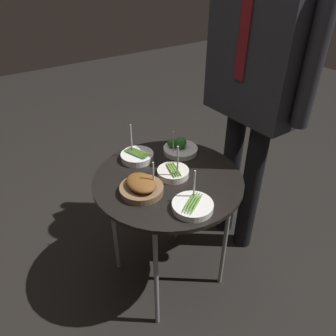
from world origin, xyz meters
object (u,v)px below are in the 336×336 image
(bowl_roast_far_rim, at_px, (142,187))
(bowl_asparagus_front_left, at_px, (137,156))
(bowl_asparagus_near_rim, at_px, (174,173))
(waiter_figure, at_px, (258,68))
(bowl_broccoli_back_right, at_px, (180,148))
(serving_cart, at_px, (168,186))
(bowl_asparagus_back_left, at_px, (193,206))

(bowl_roast_far_rim, xyz_separation_m, bowl_asparagus_front_left, (-0.23, 0.11, -0.01))
(bowl_asparagus_near_rim, relative_size, bowl_asparagus_front_left, 1.04)
(bowl_asparagus_near_rim, xyz_separation_m, waiter_figure, (-0.03, 0.47, 0.37))
(bowl_roast_far_rim, height_order, bowl_asparagus_near_rim, bowl_asparagus_near_rim)
(waiter_figure, bearing_deg, bowl_broccoli_back_right, -110.38)
(bowl_roast_far_rim, distance_m, bowl_asparagus_near_rim, 0.17)
(bowl_roast_far_rim, distance_m, bowl_asparagus_front_left, 0.25)
(serving_cart, xyz_separation_m, bowl_asparagus_front_left, (-0.20, -0.03, 0.06))
(bowl_broccoli_back_right, distance_m, waiter_figure, 0.50)
(bowl_asparagus_back_left, relative_size, bowl_asparagus_front_left, 0.97)
(bowl_asparagus_back_left, bearing_deg, bowl_roast_far_rim, -151.68)
(bowl_broccoli_back_right, relative_size, waiter_figure, 0.10)
(waiter_figure, bearing_deg, bowl_asparagus_back_left, -65.75)
(bowl_roast_far_rim, height_order, bowl_asparagus_front_left, bowl_asparagus_front_left)
(bowl_roast_far_rim, height_order, waiter_figure, waiter_figure)
(serving_cart, relative_size, bowl_asparagus_near_rim, 3.85)
(serving_cart, relative_size, bowl_asparagus_front_left, 3.99)
(serving_cart, bearing_deg, bowl_asparagus_near_rim, 80.57)
(bowl_asparagus_near_rim, height_order, bowl_asparagus_front_left, bowl_asparagus_near_rim)
(bowl_broccoli_back_right, bearing_deg, bowl_asparagus_front_left, -106.68)
(serving_cart, xyz_separation_m, bowl_broccoli_back_right, (-0.14, 0.17, 0.07))
(bowl_asparagus_near_rim, relative_size, bowl_broccoli_back_right, 1.02)
(bowl_asparagus_back_left, distance_m, waiter_figure, 0.69)
(serving_cart, height_order, bowl_asparagus_back_left, bowl_asparagus_back_left)
(bowl_roast_far_rim, xyz_separation_m, bowl_asparagus_near_rim, (-0.02, 0.17, -0.01))
(bowl_asparagus_near_rim, distance_m, waiter_figure, 0.60)
(serving_cart, height_order, waiter_figure, waiter_figure)
(bowl_broccoli_back_right, height_order, bowl_asparagus_front_left, bowl_asparagus_front_left)
(waiter_figure, bearing_deg, bowl_asparagus_near_rim, -86.88)
(bowl_asparagus_near_rim, distance_m, bowl_asparagus_front_left, 0.22)
(serving_cart, height_order, bowl_asparagus_front_left, bowl_asparagus_front_left)
(bowl_asparagus_back_left, xyz_separation_m, bowl_broccoli_back_right, (-0.36, 0.21, 0.01))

